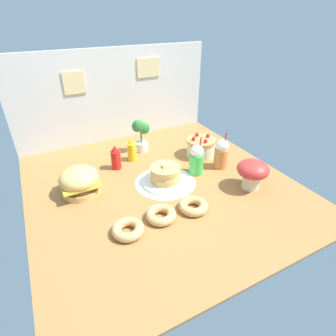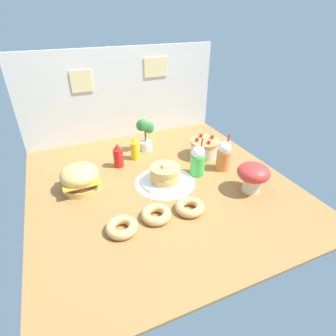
{
  "view_description": "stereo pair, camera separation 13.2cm",
  "coord_description": "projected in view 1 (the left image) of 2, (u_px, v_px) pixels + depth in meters",
  "views": [
    {
      "loc": [
        -0.78,
        -1.63,
        1.23
      ],
      "look_at": [
        0.07,
        0.02,
        0.13
      ],
      "focal_mm": 28.96,
      "sensor_mm": 36.0,
      "label": 1
    },
    {
      "loc": [
        -0.66,
        -1.68,
        1.23
      ],
      "look_at": [
        0.07,
        0.02,
        0.13
      ],
      "focal_mm": 28.96,
      "sensor_mm": 36.0,
      "label": 2
    }
  ],
  "objects": [
    {
      "name": "potted_plant",
      "position": [
        141.0,
        134.0,
        2.6
      ],
      "size": [
        0.17,
        0.12,
        0.34
      ],
      "color": "white",
      "rests_on": "ground_plane"
    },
    {
      "name": "burger",
      "position": [
        80.0,
        181.0,
        2.04
      ],
      "size": [
        0.29,
        0.29,
        0.21
      ],
      "color": "#DBA859",
      "rests_on": "ground_plane"
    },
    {
      "name": "mustard_bottle",
      "position": [
        132.0,
        150.0,
        2.48
      ],
      "size": [
        0.08,
        0.08,
        0.22
      ],
      "color": "yellow",
      "rests_on": "ground_plane"
    },
    {
      "name": "back_wall",
      "position": [
        115.0,
        95.0,
        2.74
      ],
      "size": [
        2.0,
        0.04,
        0.91
      ],
      "color": "beige",
      "rests_on": "ground_plane"
    },
    {
      "name": "ground_plane",
      "position": [
        161.0,
        185.0,
        2.19
      ],
      "size": [
        2.0,
        2.08,
        0.02
      ],
      "primitive_type": "cube",
      "color": "#9E6B38"
    },
    {
      "name": "pancake_stack",
      "position": [
        165.0,
        175.0,
        2.17
      ],
      "size": [
        0.38,
        0.38,
        0.16
      ],
      "color": "white",
      "rests_on": "doily_mat"
    },
    {
      "name": "mushroom_stool",
      "position": [
        253.0,
        172.0,
        2.07
      ],
      "size": [
        0.24,
        0.24,
        0.23
      ],
      "color": "beige",
      "rests_on": "ground_plane"
    },
    {
      "name": "ketchup_bottle",
      "position": [
        116.0,
        158.0,
        2.35
      ],
      "size": [
        0.08,
        0.08,
        0.22
      ],
      "color": "red",
      "rests_on": "ground_plane"
    },
    {
      "name": "orange_float_cup",
      "position": [
        221.0,
        154.0,
        2.36
      ],
      "size": [
        0.12,
        0.12,
        0.33
      ],
      "color": "orange",
      "rests_on": "ground_plane"
    },
    {
      "name": "donut_pink_glaze",
      "position": [
        128.0,
        229.0,
        1.7
      ],
      "size": [
        0.21,
        0.21,
        0.06
      ],
      "color": "tan",
      "rests_on": "ground_plane"
    },
    {
      "name": "donut_vanilla",
      "position": [
        193.0,
        206.0,
        1.89
      ],
      "size": [
        0.21,
        0.21,
        0.06
      ],
      "color": "tan",
      "rests_on": "ground_plane"
    },
    {
      "name": "layer_cake",
      "position": [
        201.0,
        147.0,
        2.57
      ],
      "size": [
        0.28,
        0.28,
        0.2
      ],
      "color": "beige",
      "rests_on": "ground_plane"
    },
    {
      "name": "cream_soda_cup",
      "position": [
        197.0,
        160.0,
        2.27
      ],
      "size": [
        0.12,
        0.12,
        0.33
      ],
      "color": "green",
      "rests_on": "ground_plane"
    },
    {
      "name": "donut_chocolate",
      "position": [
        161.0,
        215.0,
        1.82
      ],
      "size": [
        0.21,
        0.21,
        0.06
      ],
      "color": "tan",
      "rests_on": "ground_plane"
    },
    {
      "name": "doily_mat",
      "position": [
        165.0,
        182.0,
        2.2
      ],
      "size": [
        0.49,
        0.49,
        0.0
      ],
      "primitive_type": "cylinder",
      "color": "white",
      "rests_on": "ground_plane"
    }
  ]
}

